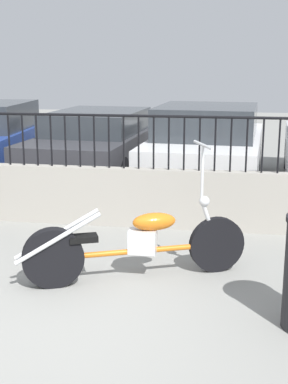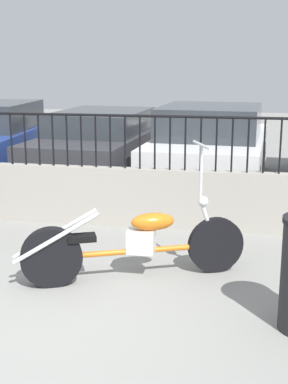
{
  "view_description": "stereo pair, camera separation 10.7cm",
  "coord_description": "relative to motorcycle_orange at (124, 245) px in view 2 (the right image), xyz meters",
  "views": [
    {
      "loc": [
        1.38,
        -3.87,
        2.17
      ],
      "look_at": [
        0.42,
        2.03,
        0.7
      ],
      "focal_mm": 50.0,
      "sensor_mm": 36.0,
      "label": 1
    },
    {
      "loc": [
        1.49,
        -3.85,
        2.17
      ],
      "look_at": [
        0.42,
        2.03,
        0.7
      ],
      "focal_mm": 50.0,
      "sensor_mm": 36.0,
      "label": 2
    }
  ],
  "objects": [
    {
      "name": "motorcycle_orange",
      "position": [
        0.0,
        0.0,
        0.0
      ],
      "size": [
        2.24,
        1.06,
        1.38
      ],
      "rotation": [
        0.0,
        0.0,
        0.4
      ],
      "color": "black",
      "rests_on": "ground_plane"
    },
    {
      "name": "car_white",
      "position": [
        0.59,
        4.45,
        0.34
      ],
      "size": [
        2.09,
        4.2,
        1.43
      ],
      "rotation": [
        0.0,
        0.0,
        1.5
      ],
      "color": "black",
      "rests_on": "ground_plane"
    },
    {
      "name": "low_wall",
      "position": [
        -0.38,
        1.82,
        0.02
      ],
      "size": [
        9.71,
        0.18,
        0.79
      ],
      "color": "#9E998E",
      "rests_on": "ground_plane"
    },
    {
      "name": "fence_railing",
      "position": [
        -0.38,
        1.82,
        0.9
      ],
      "size": [
        9.71,
        0.04,
        0.71
      ],
      "color": "black",
      "rests_on": "low_wall"
    },
    {
      "name": "ground_plane",
      "position": [
        -0.38,
        -1.12,
        -0.37
      ],
      "size": [
        40.0,
        40.0,
        0.0
      ],
      "primitive_type": "plane",
      "color": "gray"
    },
    {
      "name": "car_dark_grey",
      "position": [
        -1.45,
        4.91,
        0.28
      ],
      "size": [
        2.02,
        4.7,
        1.27
      ],
      "rotation": [
        0.0,
        0.0,
        1.5
      ],
      "color": "black",
      "rests_on": "ground_plane"
    }
  ]
}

